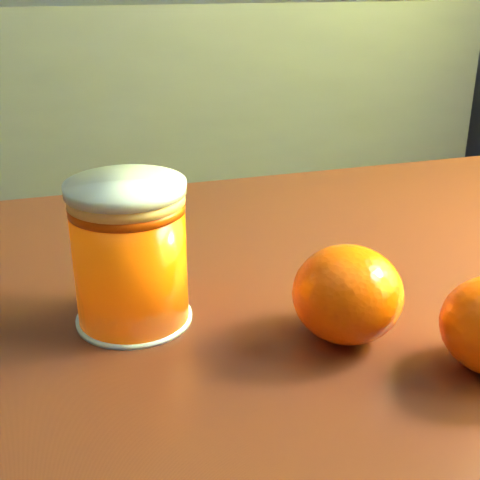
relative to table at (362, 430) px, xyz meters
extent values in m
cube|color=#572515|center=(0.00, 0.00, 0.08)|extent=(1.06, 0.79, 0.04)
cylinder|color=#FF5505|center=(-0.17, 0.04, 0.14)|extent=(0.08, 0.08, 0.09)
cylinder|color=#FFBA68|center=(-0.17, 0.04, 0.19)|extent=(0.08, 0.08, 0.01)
cylinder|color=silver|center=(-0.17, 0.04, 0.20)|extent=(0.08, 0.08, 0.01)
ellipsoid|color=#FF4F05|center=(-0.03, -0.01, 0.13)|extent=(0.09, 0.09, 0.07)
camera|label=1|loc=(-0.18, -0.39, 0.35)|focal=50.00mm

